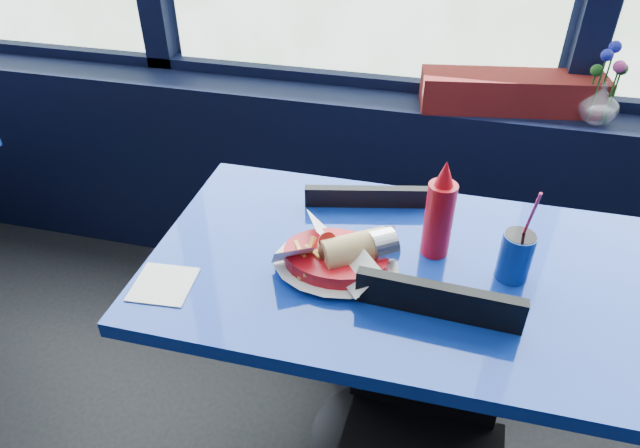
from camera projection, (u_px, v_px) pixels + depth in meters
The scene contains 10 objects.
window_sill at pixel (347, 184), 2.32m from camera, with size 5.00×0.26×0.80m, color black.
near_table at pixel (394, 318), 1.48m from camera, with size 1.20×0.70×0.75m.
chair_near_front at pixel (421, 430), 1.31m from camera, with size 0.40×0.40×0.83m.
chair_near_back at pixel (376, 263), 1.82m from camera, with size 0.44×0.44×0.81m.
planter_box at pixel (512, 92), 1.92m from camera, with size 0.61×0.15×0.12m, color maroon.
flower_vase at pixel (601, 99), 1.83m from camera, with size 0.15×0.16×0.26m.
food_basket at pixel (338, 257), 1.34m from camera, with size 0.29×0.29×0.10m.
ketchup_bottle at pixel (439, 214), 1.34m from camera, with size 0.07×0.07×0.26m.
soda_cup at pixel (516, 255), 1.30m from camera, with size 0.08×0.08×0.25m.
napkin at pixel (163, 284), 1.31m from camera, with size 0.13×0.13×0.00m, color white.
Camera 1 is at (0.37, 0.94, 1.64)m, focal length 32.00 mm.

